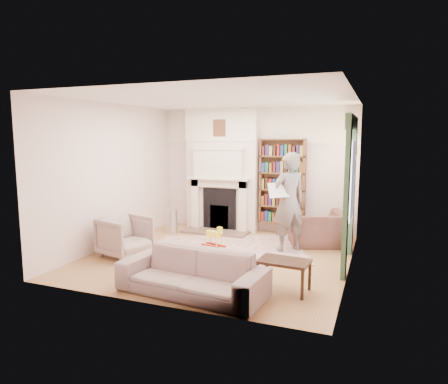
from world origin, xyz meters
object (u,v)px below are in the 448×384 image
at_px(armchair_reading, 317,228).
at_px(coffee_table, 284,275).
at_px(armchair_left, 125,236).
at_px(sofa, 192,273).
at_px(paraffin_heater, 172,221).
at_px(bookcase, 282,182).
at_px(man_reading, 289,202).
at_px(rocking_horse, 213,236).

height_order(armchair_reading, coffee_table, armchair_reading).
relative_size(armchair_left, coffee_table, 1.14).
relative_size(sofa, paraffin_heater, 3.74).
distance_m(bookcase, coffee_table, 3.53).
relative_size(sofa, man_reading, 1.10).
distance_m(coffee_table, paraffin_heater, 3.94).
bearing_deg(armchair_left, paraffin_heater, 16.38).
distance_m(armchair_reading, sofa, 3.39).
relative_size(armchair_left, man_reading, 0.43).
xyz_separation_m(armchair_left, paraffin_heater, (-0.03, 1.83, -0.09)).
relative_size(man_reading, coffee_table, 2.68).
xyz_separation_m(armchair_reading, paraffin_heater, (-3.17, -0.16, -0.07)).
height_order(bookcase, armchair_reading, bookcase).
distance_m(bookcase, paraffin_heater, 2.61).
relative_size(armchair_reading, rocking_horse, 2.21).
bearing_deg(man_reading, armchair_reading, -170.54).
bearing_deg(paraffin_heater, sofa, -56.96).
distance_m(man_reading, rocking_horse, 1.62).
bearing_deg(coffee_table, armchair_left, 173.72).
bearing_deg(bookcase, paraffin_heater, -159.01).
distance_m(armchair_left, man_reading, 3.08).
distance_m(armchair_reading, man_reading, 0.96).
distance_m(bookcase, rocking_horse, 2.10).
distance_m(sofa, man_reading, 2.75).
bearing_deg(man_reading, coffee_table, 57.14).
height_order(sofa, paraffin_heater, sofa).
xyz_separation_m(bookcase, armchair_left, (-2.25, -2.71, -0.81)).
xyz_separation_m(bookcase, rocking_horse, (-0.99, -1.58, -0.96)).
distance_m(sofa, rocking_horse, 2.40).
bearing_deg(sofa, man_reading, 78.80).
xyz_separation_m(bookcase, sofa, (-0.34, -3.88, -0.87)).
distance_m(bookcase, sofa, 3.99).
distance_m(man_reading, coffee_table, 2.15).
bearing_deg(rocking_horse, coffee_table, -26.24).
xyz_separation_m(bookcase, coffee_table, (0.81, -3.31, -0.95)).
xyz_separation_m(armchair_left, man_reading, (2.69, 1.39, 0.57)).
height_order(man_reading, rocking_horse, man_reading).
xyz_separation_m(paraffin_heater, rocking_horse, (1.30, -0.70, -0.06)).
xyz_separation_m(armchair_left, sofa, (1.92, -1.18, -0.06)).
height_order(sofa, coffee_table, sofa).
bearing_deg(paraffin_heater, armchair_reading, 2.91).
bearing_deg(bookcase, rocking_horse, -122.05).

